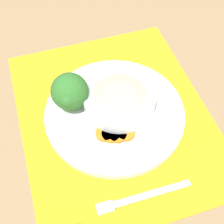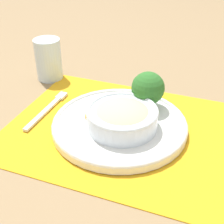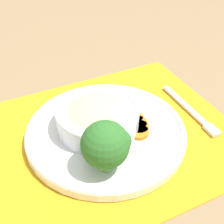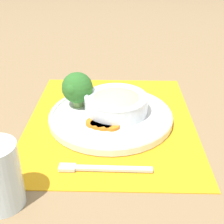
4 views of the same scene
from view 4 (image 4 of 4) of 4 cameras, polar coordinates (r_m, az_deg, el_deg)
name	(u,v)px [view 4 (image 4 of 4)]	position (r m, az deg, el deg)	size (l,w,h in m)	color
ground_plane	(111,121)	(0.78, -0.24, -1.63)	(4.00, 4.00, 0.00)	#8C704C
placemat	(111,120)	(0.77, -0.24, -1.50)	(0.52, 0.44, 0.00)	orange
plate	(111,116)	(0.77, -0.25, -0.65)	(0.30, 0.30, 0.02)	white
bowl	(116,102)	(0.76, 0.78, 1.78)	(0.16, 0.16, 0.05)	silver
broccoli_floret	(77,88)	(0.78, -6.39, 4.40)	(0.08, 0.08, 0.09)	#759E51
carrot_slice_near	(94,123)	(0.72, -3.30, -1.97)	(0.04, 0.04, 0.01)	orange
carrot_slice_middle	(99,124)	(0.72, -2.46, -2.26)	(0.04, 0.04, 0.01)	orange
carrot_slice_far	(104,125)	(0.71, -1.49, -2.45)	(0.04, 0.04, 0.01)	orange
carrot_slice_extra	(109,126)	(0.71, -0.46, -2.53)	(0.04, 0.04, 0.01)	orange
fork	(96,168)	(0.62, -2.96, -10.23)	(0.03, 0.18, 0.01)	silver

